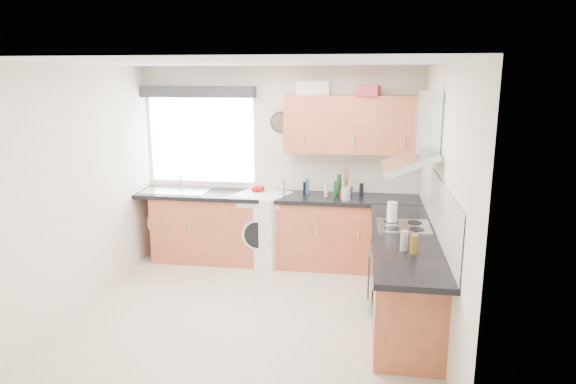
% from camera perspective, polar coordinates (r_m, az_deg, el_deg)
% --- Properties ---
extents(ground_plane, '(3.60, 3.60, 0.00)m').
position_cam_1_polar(ground_plane, '(5.41, -4.09, -13.37)').
color(ground_plane, beige).
extents(ceiling, '(3.60, 3.60, 0.02)m').
position_cam_1_polar(ceiling, '(4.86, -4.57, 14.14)').
color(ceiling, white).
rests_on(ceiling, wall_back).
extents(wall_back, '(3.60, 0.02, 2.50)m').
position_cam_1_polar(wall_back, '(6.72, -0.89, 3.10)').
color(wall_back, silver).
rests_on(wall_back, ground_plane).
extents(wall_front, '(3.60, 0.02, 2.50)m').
position_cam_1_polar(wall_front, '(3.33, -11.30, -7.39)').
color(wall_front, silver).
rests_on(wall_front, ground_plane).
extents(wall_left, '(0.02, 3.60, 2.50)m').
position_cam_1_polar(wall_left, '(5.66, -22.37, 0.28)').
color(wall_left, silver).
rests_on(wall_left, ground_plane).
extents(wall_right, '(0.02, 3.60, 2.50)m').
position_cam_1_polar(wall_right, '(4.91, 16.61, -1.08)').
color(wall_right, silver).
rests_on(wall_right, ground_plane).
extents(window, '(1.40, 0.02, 1.10)m').
position_cam_1_polar(window, '(6.91, -9.57, 5.72)').
color(window, silver).
rests_on(window, wall_back).
extents(window_blind, '(1.50, 0.18, 0.14)m').
position_cam_1_polar(window_blind, '(6.78, -10.01, 10.91)').
color(window_blind, '#2A2A31').
rests_on(window_blind, wall_back).
extents(splashback, '(0.01, 3.00, 0.54)m').
position_cam_1_polar(splashback, '(5.22, 16.02, -1.04)').
color(splashback, white).
rests_on(splashback, wall_right).
extents(base_cab_back, '(3.00, 0.58, 0.86)m').
position_cam_1_polar(base_cab_back, '(6.65, -2.13, -4.28)').
color(base_cab_back, '#A14F32').
rests_on(base_cab_back, ground_plane).
extents(base_cab_corner, '(0.60, 0.60, 0.86)m').
position_cam_1_polar(base_cab_corner, '(6.54, 11.81, -4.84)').
color(base_cab_corner, '#A14F32').
rests_on(base_cab_corner, ground_plane).
extents(base_cab_right, '(0.58, 2.10, 0.86)m').
position_cam_1_polar(base_cab_right, '(5.27, 12.66, -9.27)').
color(base_cab_right, '#A14F32').
rests_on(base_cab_right, ground_plane).
extents(worktop_back, '(3.60, 0.62, 0.05)m').
position_cam_1_polar(worktop_back, '(6.50, -1.31, -0.51)').
color(worktop_back, black).
rests_on(worktop_back, base_cab_back).
extents(worktop_right, '(0.62, 2.42, 0.05)m').
position_cam_1_polar(worktop_right, '(4.98, 12.91, -5.05)').
color(worktop_right, black).
rests_on(worktop_right, base_cab_right).
extents(sink, '(0.84, 0.46, 0.10)m').
position_cam_1_polar(sink, '(6.84, -12.36, 0.42)').
color(sink, silver).
rests_on(sink, worktop_back).
extents(oven, '(0.56, 0.58, 0.85)m').
position_cam_1_polar(oven, '(5.41, 12.44, -8.72)').
color(oven, black).
rests_on(oven, ground_plane).
extents(hob_plate, '(0.52, 0.52, 0.01)m').
position_cam_1_polar(hob_plate, '(5.25, 12.70, -3.72)').
color(hob_plate, silver).
rests_on(hob_plate, worktop_right).
extents(extractor_hood, '(0.52, 0.78, 0.66)m').
position_cam_1_polar(extractor_hood, '(5.09, 14.30, 5.49)').
color(extractor_hood, silver).
rests_on(extractor_hood, wall_right).
extents(upper_cabinets, '(1.70, 0.35, 0.70)m').
position_cam_1_polar(upper_cabinets, '(6.38, 7.34, 7.47)').
color(upper_cabinets, '#A14F32').
rests_on(upper_cabinets, wall_back).
extents(washing_machine, '(0.79, 0.78, 0.91)m').
position_cam_1_polar(washing_machine, '(6.67, -2.86, -4.01)').
color(washing_machine, silver).
rests_on(washing_machine, ground_plane).
extents(wall_clock, '(0.27, 0.04, 0.27)m').
position_cam_1_polar(wall_clock, '(6.60, -0.84, 7.75)').
color(wall_clock, '#2A2A31').
rests_on(wall_clock, wall_back).
extents(casserole, '(0.45, 0.37, 0.17)m').
position_cam_1_polar(casserole, '(6.49, 2.60, 11.48)').
color(casserole, silver).
rests_on(casserole, upper_cabinets).
extents(storage_box, '(0.30, 0.27, 0.12)m').
position_cam_1_polar(storage_box, '(6.25, 8.89, 11.08)').
color(storage_box, maroon).
rests_on(storage_box, upper_cabinets).
extents(utensil_pot, '(0.14, 0.14, 0.16)m').
position_cam_1_polar(utensil_pot, '(6.24, 6.45, -0.19)').
color(utensil_pot, '#9F9988').
rests_on(utensil_pot, worktop_back).
extents(kitchen_roll, '(0.12, 0.12, 0.22)m').
position_cam_1_polar(kitchen_roll, '(5.32, 11.49, -2.27)').
color(kitchen_roll, silver).
rests_on(kitchen_roll, worktop_right).
extents(tomato_cluster, '(0.20, 0.20, 0.07)m').
position_cam_1_polar(tomato_cluster, '(6.68, -3.36, 0.36)').
color(tomato_cluster, '#AD0405').
rests_on(tomato_cluster, worktop_back).
extents(jar_0, '(0.04, 0.04, 0.10)m').
position_cam_1_polar(jar_0, '(6.35, 5.92, -0.24)').
color(jar_0, '#541A11').
rests_on(jar_0, worktop_back).
extents(jar_1, '(0.04, 0.04, 0.19)m').
position_cam_1_polar(jar_1, '(6.51, 2.14, 0.61)').
color(jar_1, '#1C5087').
rests_on(jar_1, worktop_back).
extents(jar_2, '(0.04, 0.04, 0.20)m').
position_cam_1_polar(jar_2, '(6.38, 5.24, 0.33)').
color(jar_2, '#19461D').
rests_on(jar_2, worktop_back).
extents(jar_3, '(0.05, 0.05, 0.16)m').
position_cam_1_polar(jar_3, '(6.40, 4.26, 0.22)').
color(jar_3, '#BCB3A0').
rests_on(jar_3, worktop_back).
extents(jar_4, '(0.05, 0.05, 0.15)m').
position_cam_1_polar(jar_4, '(6.55, 8.16, 0.33)').
color(jar_4, black).
rests_on(jar_4, worktop_back).
extents(jar_5, '(0.06, 0.06, 0.15)m').
position_cam_1_polar(jar_5, '(6.54, 1.94, 0.46)').
color(jar_5, black).
rests_on(jar_5, worktop_back).
extents(jar_6, '(0.06, 0.06, 0.26)m').
position_cam_1_polar(jar_6, '(6.48, 5.69, 0.79)').
color(jar_6, '#17401C').
rests_on(jar_6, worktop_back).
extents(jar_7, '(0.05, 0.05, 0.24)m').
position_cam_1_polar(jar_7, '(6.40, -0.56, 0.59)').
color(jar_7, '#A4968B').
rests_on(jar_7, worktop_back).
extents(jar_8, '(0.04, 0.04, 0.09)m').
position_cam_1_polar(jar_8, '(6.57, 7.05, 0.18)').
color(jar_8, navy).
rests_on(jar_8, worktop_back).
extents(bottle_0, '(0.07, 0.07, 0.17)m').
position_cam_1_polar(bottle_0, '(4.49, 13.84, -5.65)').
color(bottle_0, brown).
rests_on(bottle_0, worktop_right).
extents(bottle_1, '(0.06, 0.06, 0.17)m').
position_cam_1_polar(bottle_1, '(4.54, 12.77, -5.30)').
color(bottle_1, '#A69A8E').
rests_on(bottle_1, worktop_right).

